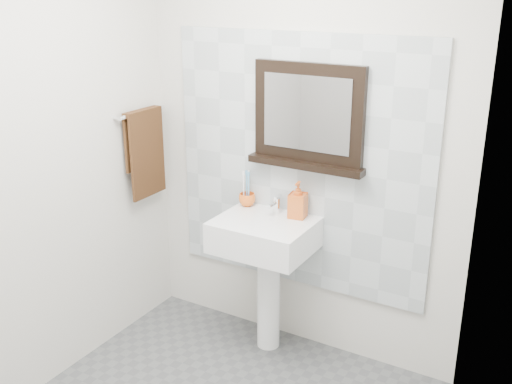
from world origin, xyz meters
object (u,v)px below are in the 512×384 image
soap_dispenser (298,200)px  hand_towel (145,146)px  toothbrush_cup (247,200)px  pedestal_sink (265,249)px  framed_mirror (308,119)px

soap_dispenser → hand_towel: size_ratio=0.39×
toothbrush_cup → hand_towel: size_ratio=0.18×
hand_towel → soap_dispenser: bearing=9.0°
soap_dispenser → pedestal_sink: bearing=-145.7°
pedestal_sink → soap_dispenser: 0.35m
pedestal_sink → hand_towel: (-0.84, -0.03, 0.51)m
soap_dispenser → framed_mirror: 0.47m
pedestal_sink → hand_towel: hand_towel is taller
soap_dispenser → hand_towel: bearing=-179.1°
pedestal_sink → soap_dispenser: bearing=42.4°
toothbrush_cup → hand_towel: hand_towel is taller
toothbrush_cup → hand_towel: 0.72m
toothbrush_cup → hand_towel: bearing=-164.9°
toothbrush_cup → soap_dispenser: (0.35, -0.02, 0.07)m
toothbrush_cup → framed_mirror: bearing=6.3°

